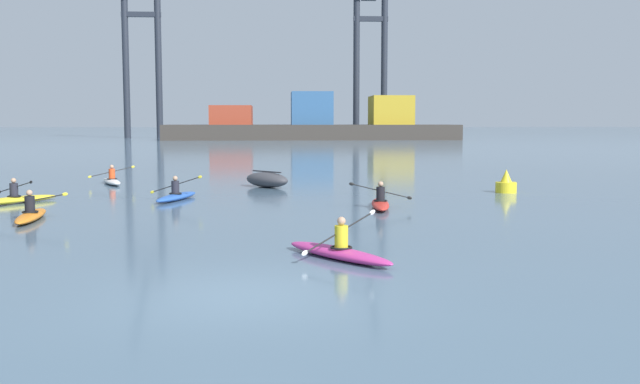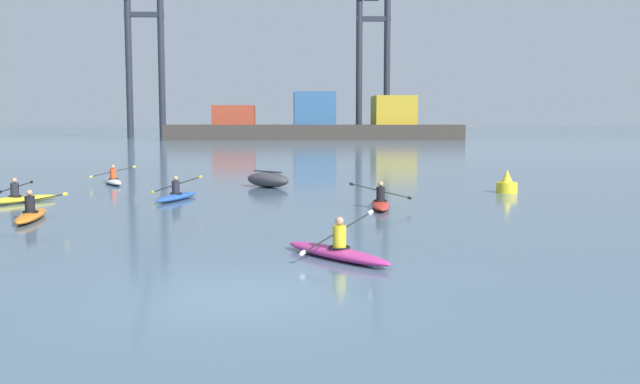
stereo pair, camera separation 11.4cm
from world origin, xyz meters
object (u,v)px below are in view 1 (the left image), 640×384
object	(u,v)px
kayak_red	(380,203)
kayak_magenta	(339,251)
kayak_white	(112,181)
gantry_crane_west_mid	(371,44)
gantry_crane_west	(141,39)
kayak_blue	(176,196)
capsized_dinghy	(267,180)
channel_buoy	(506,184)
kayak_orange	(31,215)
container_barge	(315,125)
kayak_yellow	(16,199)

from	to	relation	value
kayak_red	kayak_magenta	xyz separation A→B (m)	(-2.26, -9.32, 0.00)
kayak_white	gantry_crane_west_mid	bearing A→B (deg)	75.62
gantry_crane_west	kayak_red	bearing A→B (deg)	-75.36
gantry_crane_west_mid	kayak_blue	bearing A→B (deg)	-101.28
kayak_blue	capsized_dinghy	bearing A→B (deg)	57.20
kayak_blue	kayak_red	xyz separation A→B (m)	(7.56, -2.98, 0.00)
kayak_red	kayak_blue	bearing A→B (deg)	158.48
channel_buoy	kayak_orange	bearing A→B (deg)	-156.25
container_barge	kayak_yellow	bearing A→B (deg)	-99.61
capsized_dinghy	kayak_orange	distance (m)	12.95
container_barge	gantry_crane_west_mid	bearing A→B (deg)	48.68
kayak_magenta	kayak_white	bearing A→B (deg)	115.66
kayak_yellow	kayak_magenta	bearing A→B (deg)	-46.11
capsized_dinghy	kayak_blue	distance (m)	6.33
kayak_orange	kayak_blue	world-z (taller)	kayak_blue
kayak_yellow	kayak_magenta	xyz separation A→B (m)	(11.13, -11.57, 0.00)
kayak_yellow	gantry_crane_west_mid	bearing A→B (deg)	75.83
kayak_white	gantry_crane_west	bearing A→B (deg)	99.64
capsized_dinghy	kayak_white	bearing A→B (deg)	164.66
container_barge	kayak_white	world-z (taller)	container_barge
kayak_blue	channel_buoy	bearing A→B (deg)	9.04
kayak_white	kayak_yellow	xyz separation A→B (m)	(-1.66, -8.14, 0.00)
gantry_crane_west	kayak_magenta	bearing A→B (deg)	-77.51
gantry_crane_west_mid	gantry_crane_west	bearing A→B (deg)	-179.55
gantry_crane_west_mid	kayak_yellow	world-z (taller)	gantry_crane_west_mid
kayak_blue	kayak_magenta	xyz separation A→B (m)	(5.30, -12.30, 0.00)
gantry_crane_west_mid	kayak_blue	size ratio (longest dim) A/B	10.27
kayak_blue	kayak_magenta	world-z (taller)	kayak_magenta
channel_buoy	kayak_blue	xyz separation A→B (m)	(-13.75, -2.19, -0.19)
capsized_dinghy	kayak_magenta	bearing A→B (deg)	-83.95
kayak_blue	gantry_crane_west	bearing A→B (deg)	101.16
kayak_white	kayak_magenta	bearing A→B (deg)	-64.34
gantry_crane_west	kayak_yellow	distance (m)	109.47
container_barge	capsized_dinghy	bearing A→B (deg)	-94.37
channel_buoy	capsized_dinghy	bearing A→B (deg)	163.11
gantry_crane_west_mid	kayak_magenta	bearing A→B (deg)	-97.65
gantry_crane_west_mid	channel_buoy	world-z (taller)	gantry_crane_west_mid
gantry_crane_west	kayak_orange	distance (m)	114.42
gantry_crane_west	kayak_red	world-z (taller)	gantry_crane_west
kayak_yellow	kayak_orange	bearing A→B (deg)	-65.88
capsized_dinghy	channel_buoy	xyz separation A→B (m)	(10.32, -3.13, 0.01)
gantry_crane_west	channel_buoy	size ratio (longest dim) A/B	35.69
capsized_dinghy	kayak_red	xyz separation A→B (m)	(4.13, -8.30, -0.18)
kayak_red	kayak_orange	bearing A→B (deg)	-167.45
gantry_crane_west_mid	container_barge	bearing A→B (deg)	-131.32
gantry_crane_west_mid	kayak_white	world-z (taller)	gantry_crane_west_mid
kayak_blue	gantry_crane_west_mid	bearing A→B (deg)	78.72
container_barge	kayak_blue	distance (m)	94.55
container_barge	channel_buoy	bearing A→B (deg)	-87.79
gantry_crane_west_mid	capsized_dinghy	size ratio (longest dim) A/B	13.26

